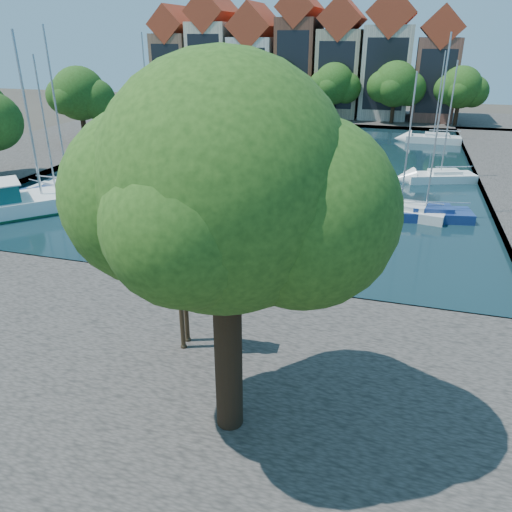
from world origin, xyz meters
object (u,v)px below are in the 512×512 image
Objects in this scene: motorsailer at (13,201)px; sailboat_left_a at (69,189)px; giraffe_statue at (198,283)px; sailboat_right_a at (400,209)px; plane_tree at (228,195)px.

sailboat_left_a is at bearing 73.32° from motorsailer.
giraffe_statue is at bearing -43.31° from sailboat_left_a.
sailboat_left_a reaches higher than sailboat_right_a.
plane_tree is 23.71m from sailboat_right_a.
sailboat_left_a is (-19.62, 19.70, -6.95)m from plane_tree.
giraffe_statue is 22.04m from motorsailer.
sailboat_right_a is at bearing 5.95° from sailboat_left_a.
sailboat_left_a reaches higher than motorsailer.
sailboat_right_a reaches higher than giraffe_statue.
motorsailer is at bearing 147.21° from giraffe_statue.
sailboat_right_a is at bearing 69.83° from giraffe_statue.
motorsailer is at bearing -106.68° from sailboat_left_a.
giraffe_statue is at bearing -110.17° from sailboat_right_a.
giraffe_statue is 20.05m from sailboat_right_a.
sailboat_right_a is (24.00, 2.50, -0.14)m from sailboat_left_a.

